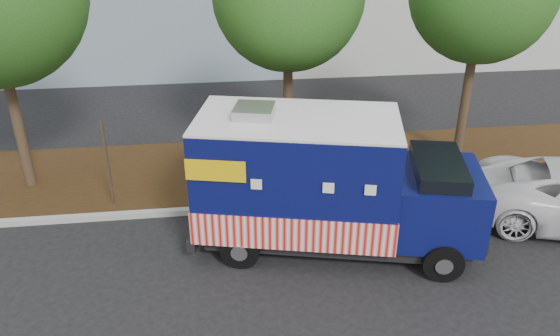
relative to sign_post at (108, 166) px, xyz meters
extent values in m
plane|color=black|center=(3.86, -1.91, -1.20)|extent=(120.00, 120.00, 0.00)
cube|color=#9E9E99|center=(3.86, -0.51, -1.12)|extent=(120.00, 0.18, 0.15)
cube|color=black|center=(3.86, 1.59, -1.12)|extent=(120.00, 4.00, 0.15)
cylinder|color=#38281C|center=(-2.35, 1.32, 0.83)|extent=(0.26, 0.26, 4.05)
cylinder|color=#38281C|center=(4.70, 1.80, 0.75)|extent=(0.26, 0.26, 3.90)
cylinder|color=#38281C|center=(9.75, 1.53, 0.79)|extent=(0.26, 0.26, 3.98)
cube|color=#473828|center=(0.00, 0.00, 0.00)|extent=(0.06, 0.06, 2.40)
cube|color=black|center=(5.25, -2.25, -0.78)|extent=(5.91, 3.14, 0.28)
cube|color=#0A0E48|center=(4.37, -2.05, 0.61)|extent=(4.63, 3.21, 2.41)
cube|color=red|center=(4.37, -2.05, -0.25)|extent=(4.68, 3.28, 0.75)
cube|color=white|center=(4.37, -2.05, 1.83)|extent=(4.63, 3.21, 0.06)
cube|color=#B7B7BA|center=(3.49, -1.84, 1.96)|extent=(0.97, 0.97, 0.22)
cube|color=#0A0E48|center=(7.30, -2.74, 0.05)|extent=(2.25, 2.51, 1.40)
cube|color=black|center=(7.25, -2.73, 0.73)|extent=(1.42, 2.13, 0.65)
cube|color=black|center=(8.20, -2.95, -0.42)|extent=(0.54, 1.97, 0.30)
cube|color=black|center=(2.27, -1.55, -0.75)|extent=(0.69, 2.24, 0.28)
cube|color=#B7B7BA|center=(2.30, -1.56, 0.66)|extent=(0.45, 1.77, 1.91)
cube|color=#B7B7BA|center=(4.94, -0.95, 0.66)|extent=(1.77, 0.45, 1.10)
cube|color=yellow|center=(2.63, -2.87, 1.16)|extent=(1.18, 0.30, 0.45)
cube|color=yellow|center=(3.18, -0.54, 1.16)|extent=(1.18, 0.30, 0.45)
cylinder|color=black|center=(7.16, -3.76, -0.78)|extent=(0.88, 0.47, 0.84)
cylinder|color=black|center=(7.63, -1.76, -0.78)|extent=(0.88, 0.47, 0.84)
cylinder|color=black|center=(3.06, -2.79, -0.78)|extent=(0.88, 0.47, 0.84)
cylinder|color=black|center=(3.53, -0.80, -0.78)|extent=(0.88, 0.47, 0.84)
camera|label=1|loc=(2.72, -12.38, 5.99)|focal=35.00mm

